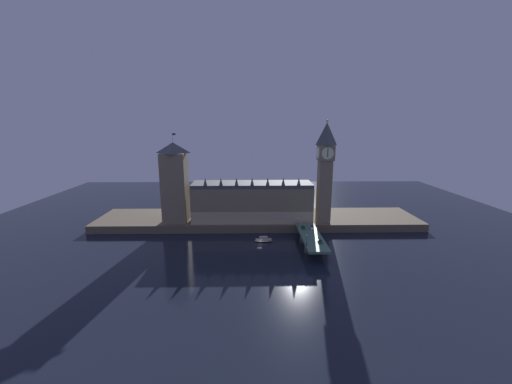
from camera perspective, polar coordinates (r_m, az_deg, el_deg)
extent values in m
plane|color=black|center=(185.82, 0.67, -9.40)|extent=(400.00, 400.00, 0.00)
cube|color=brown|center=(221.71, 0.37, -5.04)|extent=(220.00, 42.00, 5.20)
cube|color=#7F7056|center=(210.73, -0.71, -2.00)|extent=(78.93, 22.29, 22.89)
cube|color=tan|center=(201.87, -0.69, -4.80)|extent=(78.93, 0.20, 8.24)
cube|color=#42474C|center=(207.95, -0.72, 1.38)|extent=(78.93, 20.50, 2.40)
cone|color=#42474C|center=(199.98, -9.22, 1.86)|extent=(2.40, 2.40, 5.04)
cone|color=#42474C|center=(198.82, -6.41, 1.89)|extent=(2.40, 2.40, 5.04)
cone|color=#42474C|center=(198.14, -3.56, 1.90)|extent=(2.40, 2.40, 5.04)
cone|color=#42474C|center=(197.95, -0.71, 1.92)|extent=(2.40, 2.40, 5.04)
cone|color=#42474C|center=(198.25, 2.15, 1.92)|extent=(2.40, 2.40, 5.04)
cone|color=#42474C|center=(199.05, 4.98, 1.93)|extent=(2.40, 2.40, 5.04)
cone|color=#42474C|center=(200.32, 7.79, 1.93)|extent=(2.40, 2.40, 5.04)
cube|color=#7F7056|center=(208.34, 12.26, 0.08)|extent=(8.18, 8.18, 40.79)
cube|color=#7F7056|center=(204.59, 12.58, 6.99)|extent=(9.65, 9.65, 9.61)
cylinder|color=beige|center=(199.80, 12.91, 6.85)|extent=(7.49, 0.25, 7.49)
cylinder|color=beige|center=(209.39, 12.26, 7.12)|extent=(7.49, 0.25, 7.49)
cylinder|color=beige|center=(205.81, 13.93, 6.96)|extent=(0.25, 7.49, 7.49)
cylinder|color=beige|center=(203.49, 11.21, 7.02)|extent=(0.25, 7.49, 7.49)
cube|color=black|center=(199.58, 12.93, 7.01)|extent=(0.36, 0.10, 5.62)
pyramid|color=#42474C|center=(203.89, 12.74, 10.30)|extent=(9.65, 9.65, 14.02)
sphere|color=gold|center=(203.80, 12.84, 12.49)|extent=(1.60, 1.60, 1.60)
cube|color=#7F7056|center=(211.67, -14.49, 0.78)|extent=(15.47, 15.47, 45.31)
pyramid|color=#42474C|center=(208.20, -14.87, 7.81)|extent=(15.78, 15.78, 6.65)
cylinder|color=#99999E|center=(207.84, -14.97, 9.54)|extent=(0.24, 0.24, 6.00)
cube|color=navy|center=(207.50, -14.70, 10.13)|extent=(2.00, 0.08, 1.20)
cube|color=#4C7560|center=(182.18, 10.01, -8.01)|extent=(11.49, 46.00, 1.40)
cube|color=brown|center=(176.40, 10.45, -9.90)|extent=(9.77, 3.20, 5.37)
cube|color=brown|center=(190.40, 9.54, -8.17)|extent=(9.77, 3.20, 5.37)
cube|color=#235633|center=(192.84, 8.59, -6.41)|extent=(1.99, 4.56, 0.72)
cube|color=black|center=(192.65, 8.59, -6.24)|extent=(1.63, 2.05, 0.45)
cylinder|color=black|center=(194.07, 8.24, -6.34)|extent=(0.22, 0.64, 0.64)
cylinder|color=black|center=(194.38, 8.79, -6.33)|extent=(0.22, 0.64, 0.64)
cylinder|color=black|center=(191.43, 8.37, -6.61)|extent=(0.22, 0.64, 0.64)
cylinder|color=black|center=(191.75, 8.93, -6.60)|extent=(0.22, 0.64, 0.64)
cube|color=#235633|center=(172.26, 11.55, -8.83)|extent=(1.77, 4.31, 0.85)
cube|color=black|center=(172.03, 11.56, -8.62)|extent=(1.45, 1.94, 0.45)
cylinder|color=black|center=(171.33, 11.93, -9.06)|extent=(0.22, 0.64, 0.64)
cylinder|color=black|center=(170.97, 11.37, -9.09)|extent=(0.22, 0.64, 0.64)
cylinder|color=black|center=(173.75, 11.73, -8.75)|extent=(0.22, 0.64, 0.64)
cylinder|color=black|center=(173.40, 11.18, -8.77)|extent=(0.22, 0.64, 0.64)
cube|color=white|center=(193.52, 10.08, -6.36)|extent=(1.97, 4.59, 0.95)
cube|color=black|center=(193.30, 10.09, -6.16)|extent=(1.61, 2.06, 0.45)
cylinder|color=black|center=(192.49, 10.43, -6.58)|extent=(0.22, 0.64, 0.64)
cylinder|color=black|center=(192.13, 9.88, -6.59)|extent=(0.22, 0.64, 0.64)
cylinder|color=black|center=(195.13, 10.27, -6.31)|extent=(0.22, 0.64, 0.64)
cylinder|color=black|center=(194.77, 9.73, -6.32)|extent=(0.22, 0.64, 0.64)
cylinder|color=black|center=(168.14, 9.21, -9.35)|extent=(0.28, 0.28, 0.76)
cylinder|color=#47384C|center=(167.89, 9.22, -9.13)|extent=(0.38, 0.38, 0.63)
sphere|color=tan|center=(167.73, 9.23, -9.00)|extent=(0.21, 0.21, 0.21)
cylinder|color=#2D3333|center=(167.36, 9.13, -9.50)|extent=(0.56, 0.56, 0.50)
cylinder|color=#2D3333|center=(166.40, 9.16, -8.65)|extent=(0.18, 0.18, 4.82)
sphere|color=#F9E5A3|center=(165.37, 9.19, -7.69)|extent=(0.60, 0.60, 0.60)
sphere|color=#F9E5A3|center=(165.41, 9.03, -7.81)|extent=(0.44, 0.44, 0.44)
sphere|color=#F9E5A3|center=(165.57, 9.34, -7.80)|extent=(0.44, 0.44, 0.44)
cylinder|color=#2D3333|center=(194.61, 7.62, -6.29)|extent=(0.56, 0.56, 0.50)
cylinder|color=#2D3333|center=(193.82, 7.64, -5.58)|extent=(0.18, 0.18, 4.58)
sphere|color=#F9E5A3|center=(192.97, 7.66, -4.78)|extent=(0.60, 0.60, 0.60)
sphere|color=#F9E5A3|center=(193.00, 7.53, -4.88)|extent=(0.44, 0.44, 0.44)
sphere|color=#F9E5A3|center=(193.14, 7.79, -4.87)|extent=(0.44, 0.44, 0.44)
ellipsoid|color=#B2A893|center=(188.62, 1.37, -8.81)|extent=(10.87, 4.59, 1.60)
cube|color=tan|center=(188.36, 1.38, -8.60)|extent=(9.54, 3.73, 0.24)
cube|color=#B7B2A8|center=(188.03, 1.38, -8.34)|extent=(4.93, 2.73, 1.60)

